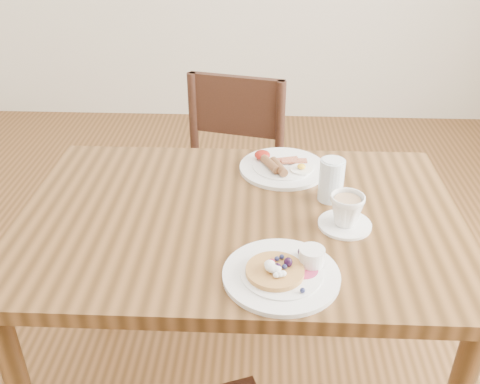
{
  "coord_description": "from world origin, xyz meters",
  "views": [
    {
      "loc": [
        0.05,
        -1.21,
        1.54
      ],
      "look_at": [
        0.0,
        0.0,
        0.82
      ],
      "focal_mm": 40.0,
      "sensor_mm": 36.0,
      "label": 1
    }
  ],
  "objects_px": {
    "breakfast_plate": "(282,167)",
    "teacup_saucer": "(346,212)",
    "dining_table": "(240,244)",
    "pancake_plate": "(284,272)",
    "chair_far": "(227,181)",
    "water_glass": "(331,180)"
  },
  "relations": [
    {
      "from": "dining_table",
      "to": "pancake_plate",
      "type": "bearing_deg",
      "value": -66.59
    },
    {
      "from": "breakfast_plate",
      "to": "teacup_saucer",
      "type": "distance_m",
      "value": 0.34
    },
    {
      "from": "breakfast_plate",
      "to": "teacup_saucer",
      "type": "relative_size",
      "value": 1.93
    },
    {
      "from": "teacup_saucer",
      "to": "water_glass",
      "type": "distance_m",
      "value": 0.14
    },
    {
      "from": "water_glass",
      "to": "dining_table",
      "type": "bearing_deg",
      "value": -160.18
    },
    {
      "from": "dining_table",
      "to": "chair_far",
      "type": "bearing_deg",
      "value": 97.1
    },
    {
      "from": "pancake_plate",
      "to": "teacup_saucer",
      "type": "relative_size",
      "value": 1.93
    },
    {
      "from": "dining_table",
      "to": "teacup_saucer",
      "type": "xyz_separation_m",
      "value": [
        0.28,
        -0.04,
        0.14
      ]
    },
    {
      "from": "dining_table",
      "to": "teacup_saucer",
      "type": "distance_m",
      "value": 0.31
    },
    {
      "from": "breakfast_plate",
      "to": "dining_table",
      "type": "bearing_deg",
      "value": -114.48
    },
    {
      "from": "breakfast_plate",
      "to": "teacup_saucer",
      "type": "bearing_deg",
      "value": -62.25
    },
    {
      "from": "pancake_plate",
      "to": "water_glass",
      "type": "height_order",
      "value": "water_glass"
    },
    {
      "from": "dining_table",
      "to": "chair_far",
      "type": "xyz_separation_m",
      "value": [
        -0.08,
        0.63,
        -0.16
      ]
    },
    {
      "from": "chair_far",
      "to": "pancake_plate",
      "type": "distance_m",
      "value": 0.95
    },
    {
      "from": "pancake_plate",
      "to": "breakfast_plate",
      "type": "height_order",
      "value": "pancake_plate"
    },
    {
      "from": "water_glass",
      "to": "pancake_plate",
      "type": "bearing_deg",
      "value": -111.84
    },
    {
      "from": "teacup_saucer",
      "to": "water_glass",
      "type": "relative_size",
      "value": 1.14
    },
    {
      "from": "dining_table",
      "to": "water_glass",
      "type": "relative_size",
      "value": 9.77
    },
    {
      "from": "chair_far",
      "to": "pancake_plate",
      "type": "height_order",
      "value": "chair_far"
    },
    {
      "from": "dining_table",
      "to": "breakfast_plate",
      "type": "relative_size",
      "value": 4.44
    },
    {
      "from": "chair_far",
      "to": "breakfast_plate",
      "type": "relative_size",
      "value": 3.26
    },
    {
      "from": "pancake_plate",
      "to": "water_glass",
      "type": "relative_size",
      "value": 2.2
    }
  ]
}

